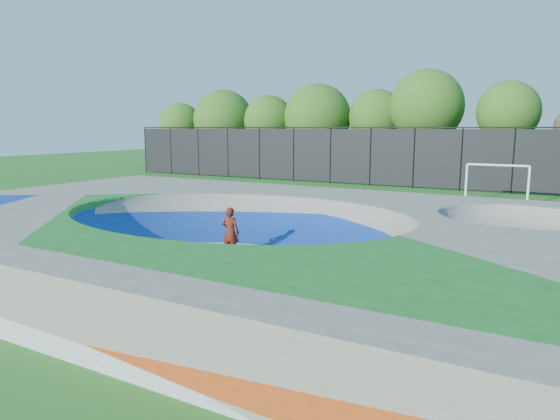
% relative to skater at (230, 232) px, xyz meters
% --- Properties ---
extents(ground, '(120.00, 120.00, 0.00)m').
position_rel_skater_xyz_m(ground, '(0.27, -0.19, -0.79)').
color(ground, '#1E5D19').
rests_on(ground, ground).
extents(skate_deck, '(22.00, 14.00, 1.50)m').
position_rel_skater_xyz_m(skate_deck, '(0.27, -0.19, -0.04)').
color(skate_deck, gray).
rests_on(skate_deck, ground).
extents(skater, '(0.62, 0.45, 1.58)m').
position_rel_skater_xyz_m(skater, '(0.00, 0.00, 0.00)').
color(skater, '#AF2A0E').
rests_on(skater, ground).
extents(skateboard, '(0.81, 0.41, 0.05)m').
position_rel_skater_xyz_m(skateboard, '(0.00, 0.00, -0.76)').
color(skateboard, black).
rests_on(skateboard, ground).
extents(soccer_goal, '(3.17, 0.12, 2.09)m').
position_rel_skater_xyz_m(soccer_goal, '(5.89, 16.12, 0.66)').
color(soccer_goal, white).
rests_on(soccer_goal, ground).
extents(fence, '(48.09, 0.09, 4.04)m').
position_rel_skater_xyz_m(fence, '(0.27, 20.81, 1.31)').
color(fence, black).
rests_on(fence, ground).
extents(treeline, '(51.81, 6.63, 8.29)m').
position_rel_skater_xyz_m(treeline, '(-1.37, 25.82, 4.06)').
color(treeline, '#402B20').
rests_on(treeline, ground).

